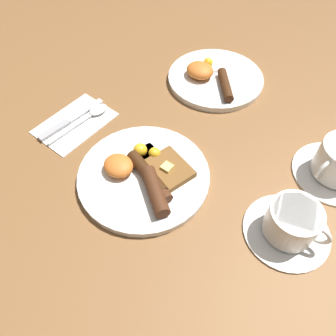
{
  "coord_description": "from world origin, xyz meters",
  "views": [
    {
      "loc": [
        0.3,
        -0.25,
        0.54
      ],
      "look_at": [
        0.03,
        0.04,
        0.03
      ],
      "focal_mm": 35.0,
      "sensor_mm": 36.0,
      "label": 1
    }
  ],
  "objects_px": {
    "knife": "(68,121)",
    "spoon": "(92,114)",
    "teacup_near": "(291,224)",
    "breakfast_plate_near": "(145,174)",
    "breakfast_plate_far": "(214,77)"
  },
  "relations": [
    {
      "from": "breakfast_plate_far",
      "to": "knife",
      "type": "xyz_separation_m",
      "value": [
        -0.15,
        -0.35,
        -0.0
      ]
    },
    {
      "from": "knife",
      "to": "spoon",
      "type": "distance_m",
      "value": 0.06
    },
    {
      "from": "breakfast_plate_far",
      "to": "teacup_near",
      "type": "bearing_deg",
      "value": -34.44
    },
    {
      "from": "breakfast_plate_far",
      "to": "teacup_near",
      "type": "height_order",
      "value": "teacup_near"
    },
    {
      "from": "breakfast_plate_near",
      "to": "breakfast_plate_far",
      "type": "distance_m",
      "value": 0.35
    },
    {
      "from": "knife",
      "to": "spoon",
      "type": "bearing_deg",
      "value": -23.56
    },
    {
      "from": "breakfast_plate_near",
      "to": "breakfast_plate_far",
      "type": "bearing_deg",
      "value": 105.47
    },
    {
      "from": "knife",
      "to": "teacup_near",
      "type": "bearing_deg",
      "value": -78.92
    },
    {
      "from": "breakfast_plate_far",
      "to": "spoon",
      "type": "relative_size",
      "value": 1.46
    },
    {
      "from": "teacup_near",
      "to": "spoon",
      "type": "relative_size",
      "value": 0.92
    },
    {
      "from": "breakfast_plate_near",
      "to": "teacup_near",
      "type": "relative_size",
      "value": 1.71
    },
    {
      "from": "breakfast_plate_near",
      "to": "teacup_near",
      "type": "height_order",
      "value": "teacup_near"
    },
    {
      "from": "spoon",
      "to": "breakfast_plate_near",
      "type": "bearing_deg",
      "value": -102.19
    },
    {
      "from": "teacup_near",
      "to": "knife",
      "type": "relative_size",
      "value": 0.88
    },
    {
      "from": "breakfast_plate_near",
      "to": "breakfast_plate_far",
      "type": "relative_size",
      "value": 1.08
    }
  ]
}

